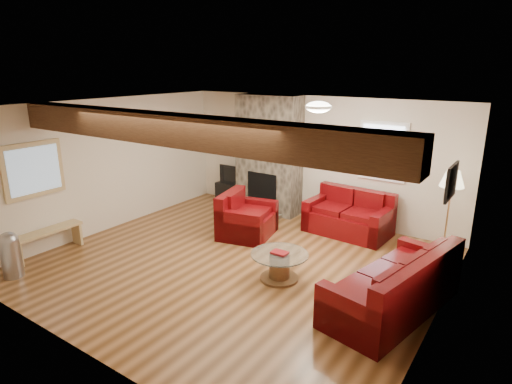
% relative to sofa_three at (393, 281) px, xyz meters
% --- Properties ---
extents(room, '(8.00, 8.00, 8.00)m').
position_rel_sofa_three_xyz_m(room, '(-2.48, -0.05, 0.84)').
color(room, '#5A3617').
rests_on(room, ground).
extents(floor, '(6.00, 6.00, 0.00)m').
position_rel_sofa_three_xyz_m(floor, '(-2.48, -0.05, -0.41)').
color(floor, '#5A3617').
rests_on(floor, ground).
extents(oak_beam, '(6.00, 0.36, 0.38)m').
position_rel_sofa_three_xyz_m(oak_beam, '(-2.48, -1.30, 1.90)').
color(oak_beam, '#341C0F').
rests_on(oak_beam, room).
extents(chimney_breast, '(1.40, 0.67, 2.50)m').
position_rel_sofa_three_xyz_m(chimney_breast, '(-3.48, 2.44, 0.81)').
color(chimney_breast, '#342F28').
rests_on(chimney_breast, floor).
extents(back_window, '(0.90, 0.08, 1.10)m').
position_rel_sofa_three_xyz_m(back_window, '(-1.13, 2.66, 1.14)').
color(back_window, white).
rests_on(back_window, room).
extents(hatch_window, '(0.08, 1.00, 0.90)m').
position_rel_sofa_three_xyz_m(hatch_window, '(-5.44, -1.55, 1.04)').
color(hatch_window, tan).
rests_on(hatch_window, room).
extents(ceiling_dome, '(0.40, 0.40, 0.18)m').
position_rel_sofa_three_xyz_m(ceiling_dome, '(-1.58, 0.85, 2.03)').
color(ceiling_dome, white).
rests_on(ceiling_dome, room).
extents(artwork_back, '(0.42, 0.06, 0.52)m').
position_rel_sofa_three_xyz_m(artwork_back, '(-2.33, 2.66, 1.29)').
color(artwork_back, black).
rests_on(artwork_back, room).
extents(artwork_right, '(0.06, 0.55, 0.42)m').
position_rel_sofa_three_xyz_m(artwork_right, '(0.48, 0.25, 1.34)').
color(artwork_right, black).
rests_on(artwork_right, room).
extents(sofa_three, '(1.31, 2.26, 0.82)m').
position_rel_sofa_three_xyz_m(sofa_three, '(0.00, 0.00, 0.00)').
color(sofa_three, '#4A050A').
rests_on(sofa_three, floor).
extents(loveseat, '(1.58, 0.97, 0.82)m').
position_rel_sofa_three_xyz_m(loveseat, '(-1.52, 2.18, -0.00)').
color(loveseat, '#4A050A').
rests_on(loveseat, floor).
extents(armchair_red, '(1.09, 1.18, 0.82)m').
position_rel_sofa_three_xyz_m(armchair_red, '(-3.03, 1.02, -0.00)').
color(armchair_red, '#4A050A').
rests_on(armchair_red, floor).
extents(coffee_table, '(0.85, 0.85, 0.45)m').
position_rel_sofa_three_xyz_m(coffee_table, '(-1.64, -0.12, -0.20)').
color(coffee_table, '#4A2A18').
rests_on(coffee_table, floor).
extents(tv_cabinet, '(0.92, 0.37, 0.46)m').
position_rel_sofa_three_xyz_m(tv_cabinet, '(-4.41, 2.48, -0.18)').
color(tv_cabinet, black).
rests_on(tv_cabinet, floor).
extents(television, '(0.75, 0.10, 0.43)m').
position_rel_sofa_three_xyz_m(television, '(-4.41, 2.48, 0.26)').
color(television, black).
rests_on(television, tv_cabinet).
extents(floor_lamp, '(0.38, 0.38, 1.48)m').
position_rel_sofa_three_xyz_m(floor_lamp, '(0.21, 2.10, 0.85)').
color(floor_lamp, '#AB7F47').
rests_on(floor_lamp, floor).
extents(pine_bench, '(0.27, 1.15, 0.43)m').
position_rel_sofa_three_xyz_m(pine_bench, '(-5.31, -1.54, -0.19)').
color(pine_bench, tan).
rests_on(pine_bench, floor).
extents(pedal_bin, '(0.34, 0.34, 0.72)m').
position_rel_sofa_three_xyz_m(pedal_bin, '(-5.00, -2.31, -0.05)').
color(pedal_bin, '#98989D').
rests_on(pedal_bin, floor).
extents(coal_bucket, '(0.33, 0.33, 0.31)m').
position_rel_sofa_three_xyz_m(coal_bucket, '(-3.24, 1.66, -0.26)').
color(coal_bucket, slate).
rests_on(coal_bucket, floor).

